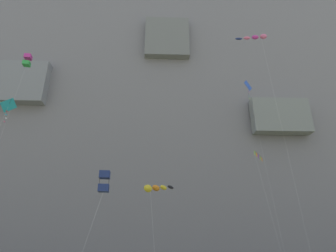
{
  "coord_description": "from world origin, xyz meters",
  "views": [
    {
      "loc": [
        -1.59,
        -2.32,
        3.58
      ],
      "look_at": [
        -0.59,
        24.42,
        14.36
      ],
      "focal_mm": 29.17,
      "sensor_mm": 36.0,
      "label": 1
    }
  ],
  "objects": [
    {
      "name": "cliff_face",
      "position": [
        -0.01,
        62.62,
        39.21
      ],
      "size": [
        180.0,
        34.3,
        78.42
      ],
      "color": "gray",
      "rests_on": "ground"
    },
    {
      "name": "kite_box_low_center",
      "position": [
        -22.61,
        34.76,
        29.41
      ],
      "size": [
        1.28,
        4.05,
        30.46
      ],
      "color": "#CC3399",
      "rests_on": "ground"
    },
    {
      "name": "kite_windsock_mid_left",
      "position": [
        12.37,
        29.09,
        30.29
      ],
      "size": [
        4.6,
        2.45,
        30.81
      ],
      "color": "pink",
      "rests_on": "ground"
    },
    {
      "name": "kite_box_high_right",
      "position": [
        -5.67,
        18.65,
        7.4
      ],
      "size": [
        1.57,
        3.05,
        8.2
      ],
      "color": "navy",
      "rests_on": "ground"
    },
    {
      "name": "kite_diamond_high_left",
      "position": [
        -18.81,
        26.28,
        16.95
      ],
      "size": [
        2.75,
        2.28,
        18.44
      ],
      "color": "teal",
      "rests_on": "ground"
    },
    {
      "name": "kite_diamond_front_field",
      "position": [
        13.53,
        37.44,
        26.36
      ],
      "size": [
        1.92,
        3.57,
        28.32
      ],
      "color": "blue",
      "rests_on": "ground"
    },
    {
      "name": "kite_banner_high_center",
      "position": [
        11.32,
        31.09,
        12.56
      ],
      "size": [
        2.53,
        7.75,
        13.4
      ],
      "color": "black",
      "rests_on": "ground"
    },
    {
      "name": "kite_windsock_near_cliff",
      "position": [
        -1.87,
        29.64,
        8.7
      ],
      "size": [
        3.89,
        8.24,
        9.39
      ],
      "color": "yellow",
      "rests_on": "ground"
    }
  ]
}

